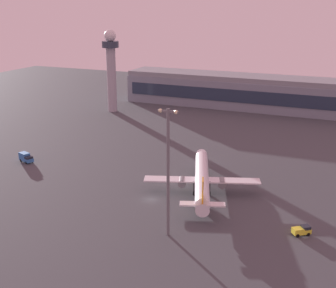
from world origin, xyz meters
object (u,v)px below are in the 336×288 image
airplane_near_gate (202,179)px  maintenance_van (302,230)px  catering_truck (26,157)px  apron_light_central (168,167)px  control_tower (111,65)px

airplane_near_gate → maintenance_van: size_ratio=9.02×
airplane_near_gate → catering_truck: size_ratio=6.62×
catering_truck → apron_light_central: size_ratio=0.20×
maintenance_van → apron_light_central: (-28.29, -12.27, 15.67)m
control_tower → maintenance_van: 139.45m
control_tower → airplane_near_gate: control_tower is taller
control_tower → airplane_near_gate: size_ratio=0.97×
apron_light_central → control_tower: bearing=125.8°
airplane_near_gate → maintenance_van: airplane_near_gate is taller
control_tower → apron_light_central: bearing=-54.2°
maintenance_van → control_tower: bearing=-168.5°
control_tower → maintenance_van: control_tower is taller
control_tower → catering_truck: size_ratio=6.43×
control_tower → airplane_near_gate: bearing=-46.4°
airplane_near_gate → catering_truck: 62.84m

